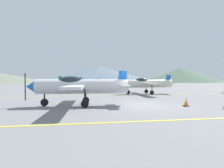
{
  "coord_description": "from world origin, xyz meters",
  "views": [
    {
      "loc": [
        -3.86,
        -11.93,
        1.79
      ],
      "look_at": [
        0.27,
        14.0,
        1.2
      ],
      "focal_mm": 28.05,
      "sensor_mm": 36.0,
      "label": 1
    }
  ],
  "objects_px": {
    "airplane_near": "(79,86)",
    "airplane_mid": "(146,83)",
    "airplane_far": "(79,82)",
    "traffic_cone_front": "(186,102)",
    "airplane_back": "(94,82)"
  },
  "relations": [
    {
      "from": "airplane_near",
      "to": "airplane_mid",
      "type": "xyz_separation_m",
      "value": [
        8.18,
        9.06,
        0.0
      ]
    },
    {
      "from": "airplane_far",
      "to": "traffic_cone_front",
      "type": "relative_size",
      "value": 13.89
    },
    {
      "from": "airplane_near",
      "to": "airplane_back",
      "type": "height_order",
      "value": "same"
    },
    {
      "from": "airplane_near",
      "to": "airplane_mid",
      "type": "bearing_deg",
      "value": 47.93
    },
    {
      "from": "airplane_mid",
      "to": "airplane_back",
      "type": "bearing_deg",
      "value": 106.58
    },
    {
      "from": "airplane_mid",
      "to": "traffic_cone_front",
      "type": "distance_m",
      "value": 10.6
    },
    {
      "from": "airplane_near",
      "to": "airplane_mid",
      "type": "relative_size",
      "value": 1.0
    },
    {
      "from": "airplane_mid",
      "to": "airplane_far",
      "type": "height_order",
      "value": "same"
    },
    {
      "from": "airplane_near",
      "to": "traffic_cone_front",
      "type": "distance_m",
      "value": 7.5
    },
    {
      "from": "airplane_far",
      "to": "airplane_back",
      "type": "xyz_separation_m",
      "value": [
        3.22,
        9.85,
        0.0
      ]
    },
    {
      "from": "airplane_mid",
      "to": "traffic_cone_front",
      "type": "xyz_separation_m",
      "value": [
        -0.9,
        -10.5,
        -1.09
      ]
    },
    {
      "from": "airplane_mid",
      "to": "airplane_far",
      "type": "bearing_deg",
      "value": 135.43
    },
    {
      "from": "airplane_near",
      "to": "airplane_far",
      "type": "height_order",
      "value": "same"
    },
    {
      "from": "airplane_mid",
      "to": "traffic_cone_front",
      "type": "relative_size",
      "value": 13.81
    },
    {
      "from": "airplane_far",
      "to": "airplane_back",
      "type": "height_order",
      "value": "same"
    }
  ]
}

